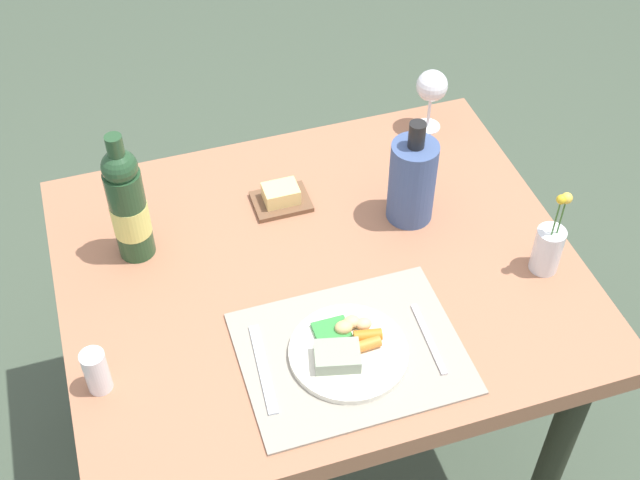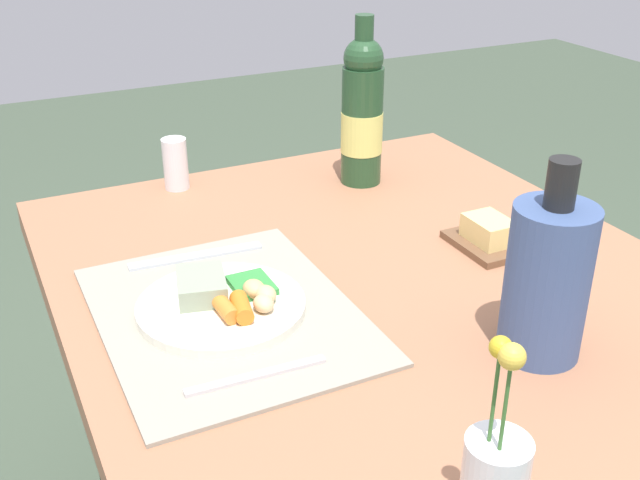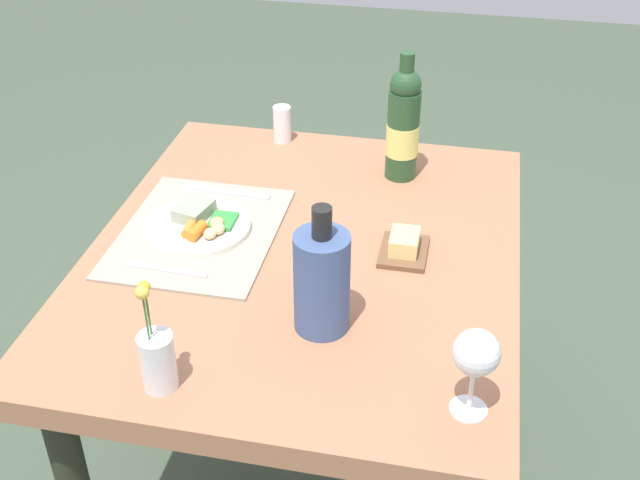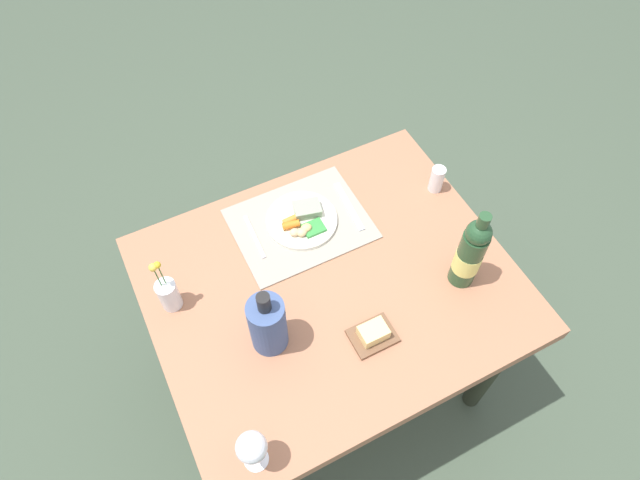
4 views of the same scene
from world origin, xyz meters
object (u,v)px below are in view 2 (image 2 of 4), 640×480
Objects in this scene: wine_bottle at (362,113)px; salt_shaker at (175,164)px; dining_table at (379,333)px; dinner_plate at (222,301)px; fork at (196,256)px; knife at (256,375)px; butter_dish at (488,236)px; cooler_bottle at (547,279)px.

salt_shaker is at bearing -110.52° from wine_bottle.
salt_shaker is at bearing -160.93° from dining_table.
dinner_plate is 0.17m from fork.
fork is at bearing -11.10° from salt_shaker.
fork is (-0.17, 0.01, -0.01)m from dinner_plate.
dining_table is at bearing 55.31° from fork.
butter_dish is (-0.17, 0.47, 0.01)m from knife.
dinner_plate is at bearing -8.98° from salt_shaker.
dinner_plate is 1.31× the size of knife.
salt_shaker is (-0.13, -0.33, -0.09)m from wine_bottle.
fork is at bearing -143.48° from cooler_bottle.
wine_bottle is 1.22× the size of cooler_bottle.
wine_bottle is at bearing -171.76° from butter_dish.
dining_table is 0.27m from dinner_plate.
dining_table is 0.46m from wine_bottle.
knife is at bearing -39.69° from wine_bottle.
fork is 0.45m from wine_bottle.
cooler_bottle is (0.26, 0.33, 0.09)m from dinner_plate.
dinner_plate is 0.55m from wine_bottle.
dinner_plate and butter_dish have the same top height.
wine_bottle is (-0.35, 0.41, 0.12)m from dinner_plate.
dining_table is at bearing 122.03° from knife.
cooler_bottle is at bearing 40.88° from fork.
dinner_plate is 2.37× the size of salt_shaker.
knife is at bearing -70.32° from butter_dish.
knife reaches higher than dining_table.
fork is 0.55m from cooler_bottle.
wine_bottle is at bearing 118.83° from fork.
salt_shaker is 0.78m from cooler_bottle.
butter_dish is at bearing 155.06° from cooler_bottle.
salt_shaker is at bearing 171.02° from dinner_plate.
salt_shaker reaches higher than knife.
wine_bottle is (-0.51, 0.42, 0.13)m from knife.
salt_shaker is (-0.47, 0.07, 0.03)m from dinner_plate.
dinner_plate reaches higher than knife.
dinner_plate is at bearing -0.67° from fork.
dinner_plate is at bearing -128.40° from cooler_bottle.
fork is at bearing 174.97° from dinner_plate.
knife is 1.38× the size of butter_dish.
wine_bottle reaches higher than cooler_bottle.
dinner_plate is at bearing 177.23° from knife.
dinner_plate is 0.17m from knife.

